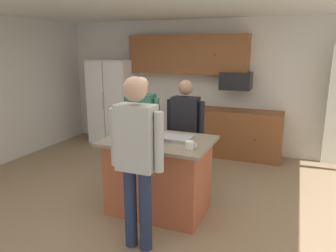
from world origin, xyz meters
name	(u,v)px	position (x,y,z in m)	size (l,w,h in m)	color
floor	(150,206)	(0.00, 0.00, 0.00)	(7.04, 7.04, 0.00)	#937A5B
back_wall	(209,86)	(0.00, 2.80, 1.30)	(6.40, 0.10, 2.60)	silver
cabinet_run_upper	(187,54)	(-0.40, 2.60, 1.93)	(2.40, 0.38, 0.75)	brown
cabinet_run_lower	(233,133)	(0.60, 2.48, 0.45)	(1.80, 0.63, 0.90)	brown
refrigerator	(113,102)	(-2.00, 2.38, 0.90)	(0.89, 0.76, 1.81)	white
microwave_over_range	(236,81)	(0.60, 2.50, 1.45)	(0.56, 0.40, 0.32)	black
kitchen_island	(159,175)	(0.15, -0.03, 0.48)	(1.31, 0.92, 0.95)	#AD5638
person_host_foreground	(137,153)	(0.26, -0.84, 1.04)	(0.57, 0.23, 1.78)	#232D4C
person_elder_center	(185,127)	(0.21, 0.77, 0.92)	(0.57, 0.22, 1.61)	tan
person_guest_right	(142,124)	(-0.42, 0.63, 0.94)	(0.57, 0.22, 1.64)	#383842
glass_pilsner	(147,133)	(-0.01, -0.06, 1.02)	(0.06, 0.06, 0.15)	black
glass_stout_tall	(145,128)	(-0.14, 0.17, 1.01)	(0.07, 0.07, 0.13)	black
glass_dark_ale	(130,131)	(-0.24, -0.05, 1.01)	(0.06, 0.06, 0.13)	black
glass_short_whisky	(161,138)	(0.24, -0.20, 1.02)	(0.07, 0.07, 0.14)	black
mug_ceramic_white	(190,145)	(0.62, -0.26, 1.00)	(0.13, 0.09, 0.09)	white
serving_tray	(173,138)	(0.31, 0.02, 0.97)	(0.44, 0.30, 0.04)	#B7B7BC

